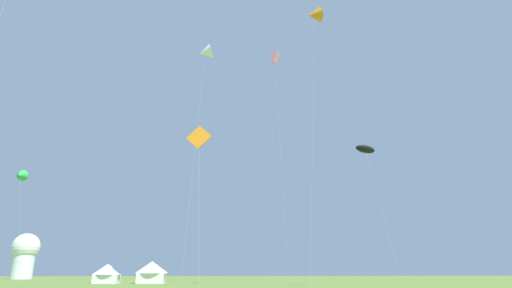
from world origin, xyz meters
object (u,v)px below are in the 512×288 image
object	(u,v)px
observatory_dome	(25,253)
kite_orange_diamond	(199,138)
festival_tent_left	(107,273)
festival_tent_center	(152,271)
kite_white_delta	(205,52)
kite_black_parafoil	(365,149)
kite_orange_delta	(314,15)
kite_pink_box	(275,58)
kite_green_delta	(20,175)

from	to	relation	value
observatory_dome	kite_orange_diamond	bearing A→B (deg)	-61.00
kite_orange_diamond	festival_tent_left	xyz separation A→B (m)	(-12.86, 30.75, -11.09)
kite_orange_diamond	festival_tent_center	bearing A→B (deg)	102.03
kite_white_delta	kite_black_parafoil	size ratio (longest dim) A/B	1.86
kite_orange_delta	observatory_dome	xyz separation A→B (m)	(-56.48, 64.31, -28.37)
kite_orange_diamond	kite_pink_box	xyz separation A→B (m)	(11.42, 25.18, 22.73)
kite_white_delta	kite_orange_delta	size ratio (longest dim) A/B	0.85
kite_pink_box	observatory_dome	distance (m)	79.37
festival_tent_left	kite_black_parafoil	bearing A→B (deg)	-30.52
kite_black_parafoil	festival_tent_center	world-z (taller)	kite_black_parafoil
kite_green_delta	festival_tent_center	xyz separation A→B (m)	(15.73, 11.20, -11.43)
kite_white_delta	kite_black_parafoil	xyz separation A→B (m)	(19.77, -2.87, -13.42)
kite_green_delta	observatory_dome	world-z (taller)	kite_green_delta
kite_pink_box	kite_green_delta	bearing A→B (deg)	-170.53
kite_black_parafoil	observatory_dome	world-z (taller)	kite_black_parafoil
kite_black_parafoil	kite_green_delta	bearing A→B (deg)	169.12
kite_green_delta	kite_orange_diamond	bearing A→B (deg)	-41.27
kite_pink_box	festival_tent_left	distance (m)	42.00
festival_tent_center	festival_tent_left	bearing A→B (deg)	180.00
kite_black_parafoil	festival_tent_center	size ratio (longest dim) A/B	3.41
kite_orange_delta	festival_tent_center	world-z (taller)	kite_orange_delta
kite_black_parafoil	kite_green_delta	size ratio (longest dim) A/B	1.17
kite_orange_delta	kite_black_parafoil	bearing A→B (deg)	-1.76
kite_white_delta	festival_tent_center	bearing A→B (deg)	112.07
kite_white_delta	observatory_dome	distance (m)	78.20
kite_pink_box	kite_black_parafoil	bearing A→B (deg)	-58.36
kite_white_delta	festival_tent_center	xyz separation A→B (m)	(-6.66, 16.43, -27.49)
kite_orange_diamond	observatory_dome	world-z (taller)	kite_orange_diamond
kite_pink_box	festival_tent_center	bearing A→B (deg)	162.77
kite_black_parafoil	kite_green_delta	world-z (taller)	kite_black_parafoil
observatory_dome	kite_white_delta	bearing A→B (deg)	-55.59
kite_white_delta	festival_tent_left	world-z (taller)	kite_white_delta
kite_black_parafoil	kite_orange_diamond	world-z (taller)	kite_black_parafoil
festival_tent_left	festival_tent_center	xyz separation A→B (m)	(6.31, -0.00, 0.22)
kite_orange_diamond	festival_tent_center	size ratio (longest dim) A/B	2.89
kite_black_parafoil	kite_orange_delta	xyz separation A→B (m)	(-5.49, 0.17, 18.58)
kite_pink_box	festival_tent_center	distance (m)	38.52
kite_orange_delta	observatory_dome	size ratio (longest dim) A/B	3.29
festival_tent_left	kite_pink_box	bearing A→B (deg)	-12.93
observatory_dome	kite_orange_delta	bearing A→B (deg)	-48.71
kite_green_delta	observatory_dome	xyz separation A→B (m)	(-19.81, 56.37, -7.15)
kite_white_delta	festival_tent_center	size ratio (longest dim) A/B	6.33
festival_tent_left	observatory_dome	size ratio (longest dim) A/B	0.39
kite_white_delta	kite_green_delta	world-z (taller)	kite_white_delta
kite_black_parafoil	kite_orange_delta	bearing A→B (deg)	178.24
kite_white_delta	festival_tent_left	bearing A→B (deg)	128.28
festival_tent_left	festival_tent_center	size ratio (longest dim) A/B	0.88
festival_tent_left	festival_tent_center	distance (m)	6.31
kite_orange_delta	festival_tent_center	xyz separation A→B (m)	(-20.94, 19.13, -32.66)
kite_orange_delta	observatory_dome	bearing A→B (deg)	131.29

